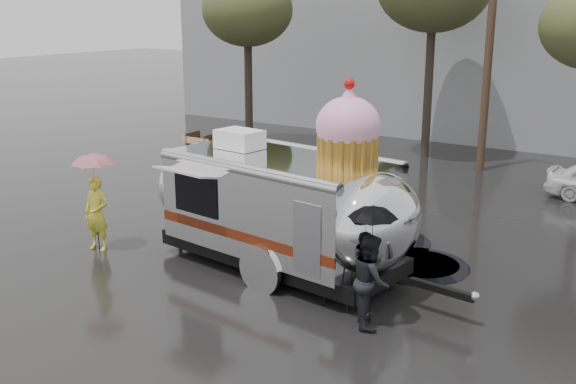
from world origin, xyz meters
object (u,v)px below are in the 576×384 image
Objects in this scene: airstream_trailer at (284,201)px; person_right at (371,280)px; person_left at (97,214)px; tripod at (340,261)px.

airstream_trailer reaches higher than person_right.
tripod is (6.42, 0.32, 0.05)m from person_left.
person_right is (2.86, -1.47, -0.68)m from airstream_trailer.
airstream_trailer is at bearing 152.73° from tripod.
airstream_trailer is 4.71× the size of person_right.
airstream_trailer reaches higher than person_left.
person_left is at bearing 57.00° from person_right.
airstream_trailer reaches higher than tripod.
person_right is (7.25, -0.03, -0.03)m from person_left.
person_left reaches higher than tripod.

